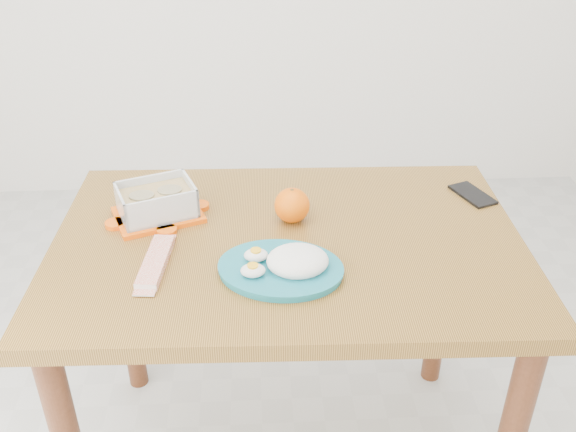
{
  "coord_description": "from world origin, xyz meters",
  "views": [
    {
      "loc": [
        0.1,
        -1.17,
        1.56
      ],
      "look_at": [
        0.17,
        0.08,
        0.81
      ],
      "focal_mm": 40.0,
      "sensor_mm": 36.0,
      "label": 1
    }
  ],
  "objects": [
    {
      "name": "orange_fruit",
      "position": [
        0.18,
        0.16,
        0.79
      ],
      "size": [
        0.09,
        0.09,
        0.09
      ],
      "primitive_type": "sphere",
      "color": "orange",
      "rests_on": "dining_table"
    },
    {
      "name": "smartphone",
      "position": [
        0.66,
        0.25,
        0.75
      ],
      "size": [
        0.11,
        0.14,
        0.01
      ],
      "primitive_type": "cube",
      "rotation": [
        0.0,
        0.0,
        0.37
      ],
      "color": "black",
      "rests_on": "dining_table"
    },
    {
      "name": "rice_plate",
      "position": [
        0.16,
        -0.06,
        0.77
      ],
      "size": [
        0.32,
        0.32,
        0.07
      ],
      "rotation": [
        0.0,
        0.0,
        -0.22
      ],
      "color": "#177080",
      "rests_on": "dining_table"
    },
    {
      "name": "dining_table",
      "position": [
        0.17,
        0.08,
        0.64
      ],
      "size": [
        1.11,
        0.75,
        0.75
      ],
      "rotation": [
        0.0,
        0.0,
        -0.03
      ],
      "color": "olive",
      "rests_on": "ground"
    },
    {
      "name": "food_container",
      "position": [
        -0.14,
        0.19,
        0.79
      ],
      "size": [
        0.24,
        0.21,
        0.09
      ],
      "rotation": [
        0.0,
        0.0,
        0.37
      ],
      "color": "#FF5B07",
      "rests_on": "dining_table"
    },
    {
      "name": "candy_bar",
      "position": [
        -0.12,
        -0.01,
        0.76
      ],
      "size": [
        0.07,
        0.19,
        0.02
      ],
      "primitive_type": "cube",
      "rotation": [
        0.0,
        0.0,
        1.47
      ],
      "color": "red",
      "rests_on": "dining_table"
    }
  ]
}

